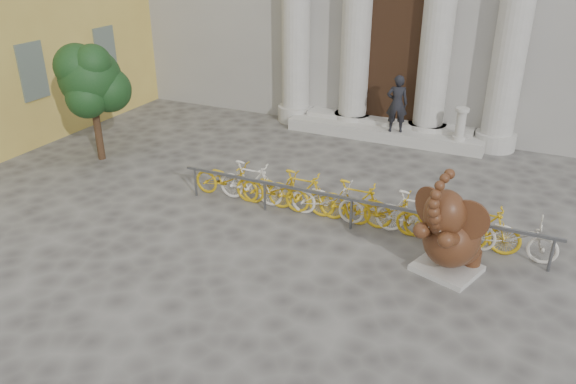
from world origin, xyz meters
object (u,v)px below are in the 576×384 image
at_px(pedestrian, 397,104).
at_px(bike_rack, 355,203).
at_px(tree, 91,80).
at_px(elephant_statue, 451,234).

bearing_deg(pedestrian, bike_rack, 79.87).
bearing_deg(tree, elephant_statue, -9.84).
relative_size(bike_rack, pedestrian, 4.86).
bearing_deg(bike_rack, tree, 175.29).
bearing_deg(tree, bike_rack, -4.71).
bearing_deg(pedestrian, elephant_statue, 96.86).
relative_size(elephant_statue, pedestrian, 1.29).
distance_m(bike_rack, tree, 7.85).
relative_size(bike_rack, tree, 2.57).
height_order(bike_rack, tree, tree).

